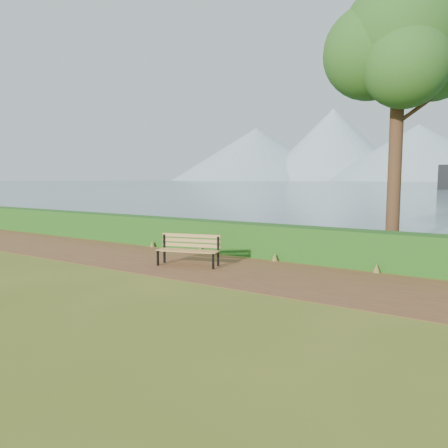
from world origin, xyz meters
The scene contains 5 objects.
ground centered at (0.00, 0.00, 0.00)m, with size 140.00×140.00×0.00m, color #515F1B.
path centered at (0.00, 0.30, 0.01)m, with size 40.00×3.40×0.01m, color brown.
hedge centered at (0.00, 2.60, 0.50)m, with size 32.00×0.85×1.00m, color #1F4D16.
bench centered at (-0.11, 0.17, 0.50)m, with size 1.80×0.96×0.87m.
tree centered at (4.31, 4.53, 6.32)m, with size 4.33×3.54×8.50m.
Camera 1 is at (7.24, -9.30, 2.42)m, focal length 35.00 mm.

